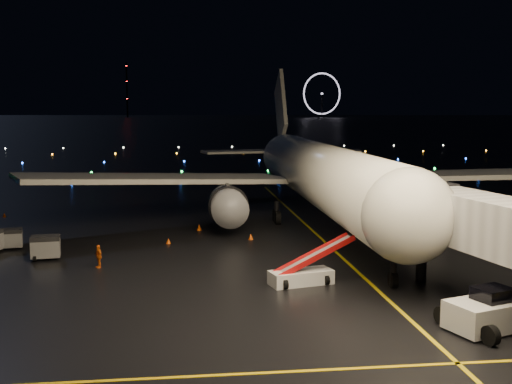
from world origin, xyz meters
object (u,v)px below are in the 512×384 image
Objects in this scene: airliner at (315,139)px; baggage_cart_1 at (46,248)px; baggage_cart_2 at (10,239)px; crew_c at (98,256)px; belt_loader at (301,262)px; pushback_tug at (492,308)px.

airliner reaches higher than baggage_cart_1.
crew_c is at bearing -53.11° from baggage_cart_2.
belt_loader is 14.88m from crew_c.
crew_c is at bearing 142.04° from belt_loader.
airliner is 25.53m from belt_loader.
airliner is at bearing 75.18° from pushback_tug.
airliner reaches higher than pushback_tug.
baggage_cart_1 is at bearing -147.67° from airliner.
airliner is 12.44× the size of pushback_tug.
airliner is 30.61× the size of baggage_cart_2.
airliner is 27.50m from crew_c.
pushback_tug is 12.65m from belt_loader.
pushback_tug is at bearing -85.65° from airliner.
crew_c is 5.29m from baggage_cart_1.
pushback_tug is (2.24, -33.51, -7.15)m from airliner.
baggage_cart_2 is at bearing -161.76° from crew_c.
belt_loader is at bearing 36.75° from crew_c.
pushback_tug reaches higher than crew_c.
belt_loader is at bearing 111.70° from pushback_tug.
belt_loader is at bearing -42.33° from baggage_cart_2.
pushback_tug is at bearing -63.79° from belt_loader.
baggage_cart_2 is at bearing 124.01° from baggage_cart_1.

